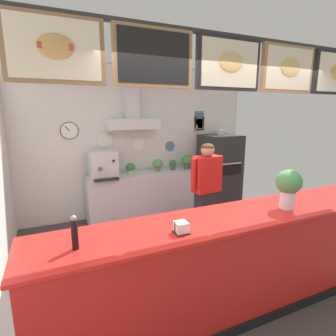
% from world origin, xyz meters
% --- Properties ---
extents(ground_plane, '(6.33, 6.33, 0.00)m').
position_xyz_m(ground_plane, '(0.00, 0.00, 0.00)').
color(ground_plane, '#3F3A38').
extents(back_wall_assembly, '(4.67, 3.01, 2.91)m').
position_xyz_m(back_wall_assembly, '(-0.01, 2.46, 1.55)').
color(back_wall_assembly, '#9E9E99').
rests_on(back_wall_assembly, ground_plane).
extents(service_counter, '(3.90, 0.68, 1.04)m').
position_xyz_m(service_counter, '(0.00, -0.46, 0.52)').
color(service_counter, red).
rests_on(service_counter, ground_plane).
extents(back_prep_counter, '(2.26, 0.58, 0.90)m').
position_xyz_m(back_prep_counter, '(0.02, 2.24, 0.44)').
color(back_prep_counter, '#B7BABF').
rests_on(back_prep_counter, ground_plane).
extents(pizza_oven, '(0.72, 0.74, 1.68)m').
position_xyz_m(pizza_oven, '(1.60, 2.11, 0.79)').
color(pizza_oven, '#232326').
rests_on(pizza_oven, ground_plane).
extents(shop_worker, '(0.59, 0.27, 1.58)m').
position_xyz_m(shop_worker, '(0.57, 0.96, 0.85)').
color(shop_worker, '#232328').
rests_on(shop_worker, ground_plane).
extents(espresso_machine, '(0.46, 0.56, 0.47)m').
position_xyz_m(espresso_machine, '(-0.80, 2.21, 1.13)').
color(espresso_machine, silver).
rests_on(espresso_machine, back_prep_counter).
extents(potted_sage, '(0.18, 0.18, 0.21)m').
position_xyz_m(potted_sage, '(-0.29, 2.26, 1.02)').
color(potted_sage, beige).
rests_on(potted_sage, back_prep_counter).
extents(potted_thyme, '(0.20, 0.20, 0.24)m').
position_xyz_m(potted_thyme, '(0.27, 2.27, 1.04)').
color(potted_thyme, '#9E563D').
rests_on(potted_thyme, back_prep_counter).
extents(potted_rosemary, '(0.25, 0.25, 0.29)m').
position_xyz_m(potted_rosemary, '(0.90, 2.25, 1.06)').
color(potted_rosemary, '#4C4C51').
rests_on(potted_rosemary, back_prep_counter).
extents(potted_basil, '(0.15, 0.15, 0.21)m').
position_xyz_m(potted_basil, '(0.59, 2.25, 1.02)').
color(potted_basil, '#4C4C51').
rests_on(potted_basil, back_prep_counter).
extents(pepper_grinder, '(0.05, 0.05, 0.27)m').
position_xyz_m(pepper_grinder, '(-1.50, -0.52, 1.17)').
color(pepper_grinder, black).
rests_on(pepper_grinder, service_counter).
extents(basil_vase, '(0.26, 0.26, 0.42)m').
position_xyz_m(basil_vase, '(0.63, -0.53, 1.28)').
color(basil_vase, silver).
rests_on(basil_vase, service_counter).
extents(napkin_holder, '(0.13, 0.12, 0.11)m').
position_xyz_m(napkin_holder, '(-0.66, -0.59, 1.09)').
color(napkin_holder, '#262628').
rests_on(napkin_holder, service_counter).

